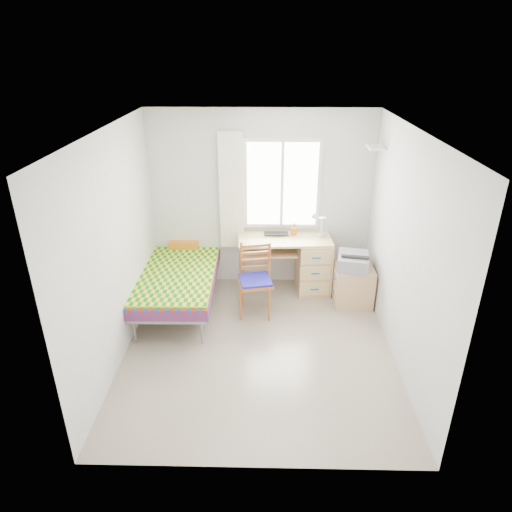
{
  "coord_description": "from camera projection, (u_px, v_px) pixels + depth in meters",
  "views": [
    {
      "loc": [
        0.07,
        -4.58,
        3.39
      ],
      "look_at": [
        -0.05,
        0.55,
        0.97
      ],
      "focal_mm": 32.0,
      "sensor_mm": 36.0,
      "label": 1
    }
  ],
  "objects": [
    {
      "name": "chair",
      "position": [
        256.0,
        276.0,
        6.11
      ],
      "size": [
        0.5,
        0.5,
        0.98
      ],
      "rotation": [
        0.0,
        0.0,
        0.2
      ],
      "color": "#A86720",
      "rests_on": "floor"
    },
    {
      "name": "desk",
      "position": [
        309.0,
        262.0,
        6.71
      ],
      "size": [
        1.37,
        0.7,
        0.83
      ],
      "rotation": [
        0.0,
        0.0,
        0.07
      ],
      "color": "#D4BB6F",
      "rests_on": "floor"
    },
    {
      "name": "bed",
      "position": [
        181.0,
        271.0,
        6.43
      ],
      "size": [
        1.04,
        2.19,
        0.94
      ],
      "rotation": [
        0.0,
        0.0,
        0.01
      ],
      "color": "gray",
      "rests_on": "floor"
    },
    {
      "name": "wall_left",
      "position": [
        115.0,
        249.0,
        5.06
      ],
      "size": [
        0.0,
        3.5,
        3.5
      ],
      "primitive_type": "plane",
      "rotation": [
        1.57,
        0.0,
        1.57
      ],
      "color": "silver",
      "rests_on": "ground"
    },
    {
      "name": "cabinet",
      "position": [
        353.0,
        286.0,
        6.4
      ],
      "size": [
        0.53,
        0.47,
        0.57
      ],
      "rotation": [
        0.0,
        0.0,
        -0.0
      ],
      "color": "tan",
      "rests_on": "floor"
    },
    {
      "name": "task_lamp",
      "position": [
        318.0,
        222.0,
        6.41
      ],
      "size": [
        0.23,
        0.32,
        0.41
      ],
      "rotation": [
        0.0,
        0.0,
        -0.0
      ],
      "color": "white",
      "rests_on": "desk"
    },
    {
      "name": "wall_back",
      "position": [
        261.0,
        201.0,
        6.62
      ],
      "size": [
        3.2,
        0.0,
        3.2
      ],
      "primitive_type": "plane",
      "rotation": [
        1.57,
        0.0,
        0.0
      ],
      "color": "silver",
      "rests_on": "ground"
    },
    {
      "name": "book",
      "position": [
        268.0,
        253.0,
        6.67
      ],
      "size": [
        0.29,
        0.3,
        0.02
      ],
      "primitive_type": "imported",
      "rotation": [
        0.0,
        0.0,
        0.59
      ],
      "color": "gray",
      "rests_on": "desk"
    },
    {
      "name": "laptop",
      "position": [
        276.0,
        235.0,
        6.61
      ],
      "size": [
        0.36,
        0.23,
        0.03
      ],
      "primitive_type": "imported",
      "rotation": [
        0.0,
        0.0,
        -0.01
      ],
      "color": "black",
      "rests_on": "desk"
    },
    {
      "name": "printer",
      "position": [
        353.0,
        261.0,
        6.24
      ],
      "size": [
        0.49,
        0.54,
        0.2
      ],
      "rotation": [
        0.0,
        0.0,
        -0.19
      ],
      "color": "#95979D",
      "rests_on": "cabinet"
    },
    {
      "name": "ceiling",
      "position": [
        259.0,
        130.0,
        4.48
      ],
      "size": [
        3.5,
        3.5,
        0.0
      ],
      "primitive_type": "plane",
      "rotation": [
        3.14,
        0.0,
        0.0
      ],
      "color": "white",
      "rests_on": "wall_back"
    },
    {
      "name": "window",
      "position": [
        282.0,
        184.0,
        6.48
      ],
      "size": [
        1.1,
        0.04,
        1.3
      ],
      "color": "white",
      "rests_on": "wall_back"
    },
    {
      "name": "curtain",
      "position": [
        232.0,
        192.0,
        6.5
      ],
      "size": [
        0.35,
        0.05,
        1.7
      ],
      "primitive_type": "cube",
      "color": "white",
      "rests_on": "wall_back"
    },
    {
      "name": "floating_shelf",
      "position": [
        376.0,
        147.0,
        5.91
      ],
      "size": [
        0.2,
        0.32,
        0.03
      ],
      "primitive_type": "cube",
      "color": "white",
      "rests_on": "wall_right"
    },
    {
      "name": "wall_right",
      "position": [
        405.0,
        252.0,
        5.0
      ],
      "size": [
        0.0,
        3.5,
        3.5
      ],
      "primitive_type": "plane",
      "rotation": [
        1.57,
        0.0,
        -1.57
      ],
      "color": "silver",
      "rests_on": "ground"
    },
    {
      "name": "pen_cup",
      "position": [
        294.0,
        231.0,
        6.65
      ],
      "size": [
        0.11,
        0.11,
        0.11
      ],
      "primitive_type": "cylinder",
      "rotation": [
        0.0,
        0.0,
        0.37
      ],
      "color": "orange",
      "rests_on": "desk"
    },
    {
      "name": "floor",
      "position": [
        259.0,
        347.0,
        5.59
      ],
      "size": [
        3.5,
        3.5,
        0.0
      ],
      "primitive_type": "plane",
      "color": "#BCAD93",
      "rests_on": "ground"
    }
  ]
}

